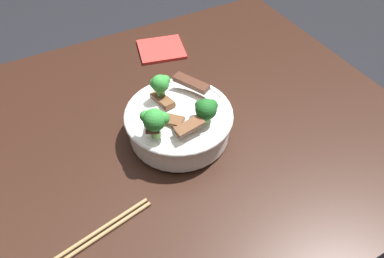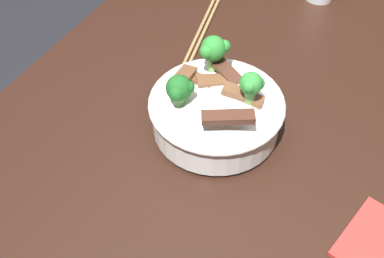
% 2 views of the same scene
% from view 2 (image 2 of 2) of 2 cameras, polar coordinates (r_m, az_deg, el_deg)
% --- Properties ---
extents(dining_table, '(1.13, 0.84, 0.79)m').
position_cam_2_polar(dining_table, '(0.96, 5.31, -3.63)').
color(dining_table, black).
rests_on(dining_table, ground).
extents(rice_bowl, '(0.22, 0.22, 0.14)m').
position_cam_2_polar(rice_bowl, '(0.81, 2.82, 2.31)').
color(rice_bowl, white).
rests_on(rice_bowl, dining_table).
extents(chopsticks_pair, '(0.24, 0.06, 0.01)m').
position_cam_2_polar(chopsticks_pair, '(1.05, 1.20, 11.43)').
color(chopsticks_pair, '#9E7A4C').
rests_on(chopsticks_pair, dining_table).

